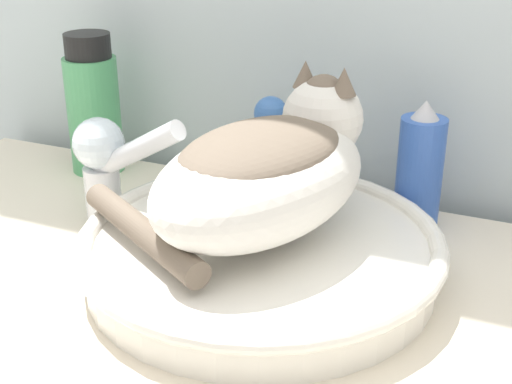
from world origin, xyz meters
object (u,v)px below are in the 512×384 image
(deodorant_stick, at_px, (270,150))
(mouthwash_bottle, at_px, (93,106))
(cat, at_px, (266,168))
(spray_bottle_trigger, at_px, (420,170))
(faucet, at_px, (107,161))

(deodorant_stick, distance_m, mouthwash_bottle, 0.27)
(mouthwash_bottle, bearing_deg, deodorant_stick, -0.00)
(cat, relative_size, spray_bottle_trigger, 1.97)
(faucet, relative_size, spray_bottle_trigger, 1.00)
(cat, height_order, faucet, cat)
(deodorant_stick, relative_size, spray_bottle_trigger, 0.89)
(cat, xyz_separation_m, mouthwash_bottle, (-0.34, 0.18, -0.03))
(spray_bottle_trigger, bearing_deg, faucet, -156.38)
(spray_bottle_trigger, bearing_deg, mouthwash_bottle, 180.00)
(deodorant_stick, bearing_deg, cat, -69.14)
(spray_bottle_trigger, height_order, mouthwash_bottle, mouthwash_bottle)
(faucet, bearing_deg, mouthwash_bottle, 139.07)
(deodorant_stick, xyz_separation_m, spray_bottle_trigger, (0.19, 0.00, 0.00))
(cat, xyz_separation_m, spray_bottle_trigger, (0.13, 0.18, -0.05))
(faucet, height_order, spray_bottle_trigger, spray_bottle_trigger)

